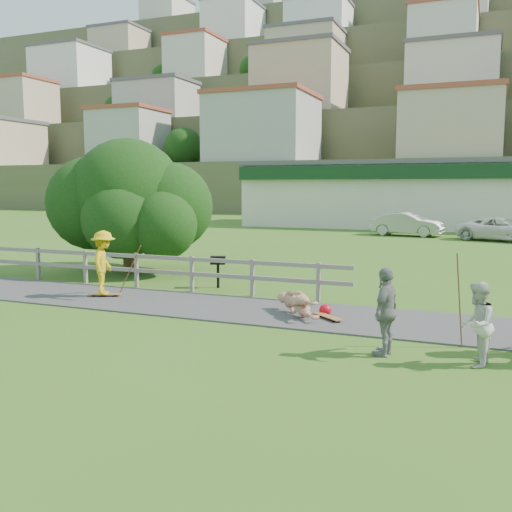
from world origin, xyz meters
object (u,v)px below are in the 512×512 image
Objects in this scene: spectator_a at (477,324)px; car_silver at (407,224)px; car_white at (502,229)px; skater_rider at (104,266)px; skater_fallen at (298,304)px; spectator_b at (386,311)px; tree at (129,223)px; bbq at (218,272)px.

spectator_a is 27.54m from car_silver.
skater_rider is at bearing 170.35° from car_white.
spectator_b is (2.53, -2.42, 0.52)m from skater_fallen.
tree reaches higher than skater_rider.
skater_fallen is at bearing -59.55° from bbq.
car_white is at bearing -49.97° from skater_rider.
skater_fallen is 23.65m from car_white.
bbq is (-8.62, -20.21, -0.18)m from car_white.
bbq is at bearing 98.48° from skater_fallen.
skater_fallen is (5.94, -0.22, -0.59)m from skater_rider.
spectator_b is 0.34× the size of car_white.
car_white is (10.97, 22.88, -0.24)m from skater_rider.
car_white is at bearing 54.30° from tree.
car_silver is (-4.75, 27.12, -0.02)m from spectator_a.
car_silver is (-0.60, 24.65, 0.42)m from skater_fallen.
skater_rider is at bearing -63.72° from tree.
spectator_a reaches higher than car_white.
bbq is (-6.12, 5.31, -0.35)m from spectator_b.
car_white is (5.63, -1.54, -0.07)m from car_silver.
bbq is at bearing 172.86° from car_white.
skater_fallen is 4.62m from bbq.
skater_rider is 25.38m from car_white.
bbq is (2.35, 2.67, -0.42)m from skater_rider.
skater_fallen is 24.66m from car_silver.
skater_rider is 8.87m from spectator_b.
spectator_b reaches higher than bbq.
skater_fallen is at bearing -124.65° from spectator_b.
car_silver is 21.96m from bbq.
tree is at bearing -113.18° from spectator_a.
spectator_a reaches higher than car_silver.
car_white reaches higher than skater_fallen.
skater_rider is 1.01× the size of skater_fallen.
bbq is (4.58, -1.84, -1.33)m from tree.
skater_fallen is at bearing -176.31° from car_white.
spectator_b is (8.47, -2.64, -0.07)m from skater_rider.
bbq is at bearing -121.86° from spectator_b.
skater_rider is at bearing -97.82° from spectator_a.
skater_fallen is 1.19× the size of spectator_a.
car_silver is (5.34, 24.43, -0.17)m from skater_rider.
car_silver is 0.68× the size of tree.
spectator_a is at bearing 96.87° from spectator_b.
bbq reaches higher than skater_fallen.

